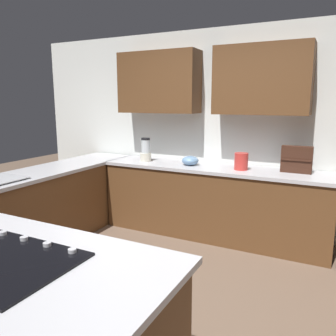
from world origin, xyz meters
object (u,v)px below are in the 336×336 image
(cooktop, at_px, (0,260))
(mixing_bowl, at_px, (190,161))
(spice_rack, at_px, (297,159))
(kettle, at_px, (241,161))
(blender, at_px, (146,151))

(cooktop, relative_size, mixing_bowl, 3.58)
(mixing_bowl, relative_size, spice_rack, 0.64)
(spice_rack, distance_m, kettle, 0.61)
(cooktop, height_order, blender, blender)
(blender, bearing_deg, kettle, -180.00)
(blender, bearing_deg, cooktop, 106.13)
(mixing_bowl, bearing_deg, cooktop, 93.55)
(cooktop, xyz_separation_m, blender, (0.83, -2.86, 0.13))
(cooktop, relative_size, blender, 2.41)
(kettle, bearing_deg, cooktop, 80.63)
(mixing_bowl, distance_m, spice_rack, 1.26)
(spice_rack, bearing_deg, kettle, 10.98)
(spice_rack, relative_size, kettle, 1.67)
(blender, distance_m, spice_rack, 1.90)
(spice_rack, bearing_deg, blender, 3.51)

